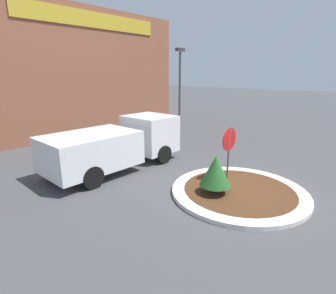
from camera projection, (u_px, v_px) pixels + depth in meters
name	position (u px, v px, depth m)	size (l,w,h in m)	color
ground_plane	(238.00, 193.00, 8.72)	(120.00, 120.00, 0.00)	#474749
traffic_island	(239.00, 191.00, 8.70)	(4.42, 4.42, 0.14)	silver
stop_sign	(229.00, 145.00, 9.27)	(0.84, 0.07, 2.05)	#4C4C51
island_shrub	(216.00, 171.00, 8.25)	(0.99, 0.99, 1.24)	brown
utility_truck	(117.00, 144.00, 10.82)	(5.84, 2.43, 2.00)	white
storefront_building	(74.00, 73.00, 18.50)	(13.16, 6.07, 7.77)	#93563D
light_pole	(180.00, 82.00, 18.13)	(0.70, 0.30, 5.51)	#4C4C51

